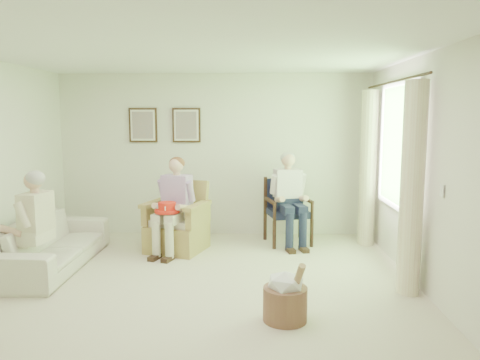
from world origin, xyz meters
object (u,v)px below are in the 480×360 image
(sofa, at_px, (52,243))
(person_wicker, at_px, (175,199))
(hatbox, at_px, (285,296))
(person_sofa, at_px, (32,220))
(red_hat, at_px, (167,208))
(wicker_armchair, at_px, (177,229))
(wood_armchair, at_px, (288,208))
(person_dark, at_px, (289,192))

(sofa, distance_m, person_wicker, 1.70)
(person_wicker, relative_size, hatbox, 2.15)
(sofa, bearing_deg, person_wicker, -65.09)
(sofa, bearing_deg, hatbox, -117.64)
(person_wicker, distance_m, person_sofa, 1.90)
(red_hat, bearing_deg, hatbox, -53.45)
(person_sofa, relative_size, hatbox, 2.07)
(person_sofa, bearing_deg, hatbox, 78.10)
(person_sofa, xyz_separation_m, red_hat, (1.40, 0.99, -0.05))
(wicker_armchair, height_order, red_hat, wicker_armchair)
(wicker_armchair, height_order, person_wicker, person_wicker)
(wood_armchair, height_order, red_hat, wood_armchair)
(wood_armchair, distance_m, red_hat, 1.89)
(person_sofa, bearing_deg, person_wicker, 136.16)
(person_dark, distance_m, red_hat, 1.83)
(wood_armchair, height_order, person_sofa, person_sofa)
(wood_armchair, bearing_deg, red_hat, -167.48)
(sofa, height_order, person_sofa, person_sofa)
(wood_armchair, relative_size, person_dark, 0.71)
(sofa, xyz_separation_m, person_dark, (3.10, 1.15, 0.49))
(wood_armchair, relative_size, hatbox, 1.57)
(sofa, distance_m, person_sofa, 0.65)
(sofa, height_order, person_dark, person_dark)
(sofa, xyz_separation_m, person_wicker, (1.48, 0.69, 0.46))
(wicker_armchair, xyz_separation_m, person_sofa, (-1.48, -1.32, 0.41))
(wicker_armchair, bearing_deg, sofa, -133.29)
(sofa, distance_m, hatbox, 3.26)
(wicker_armchair, bearing_deg, red_hat, -85.87)
(hatbox, bearing_deg, person_sofa, 160.70)
(wood_armchair, xyz_separation_m, person_dark, (0.00, -0.16, 0.27))
(wood_armchair, xyz_separation_m, red_hat, (-1.70, -0.82, 0.15))
(sofa, distance_m, red_hat, 1.53)
(wicker_armchair, xyz_separation_m, person_wicker, (0.00, -0.13, 0.46))
(wood_armchair, height_order, hatbox, wood_armchair)
(red_hat, bearing_deg, wicker_armchair, 76.38)
(wicker_armchair, distance_m, person_dark, 1.73)
(wicker_armchair, xyz_separation_m, wood_armchair, (1.62, 0.49, 0.21))
(wood_armchair, relative_size, red_hat, 2.83)
(person_dark, bearing_deg, sofa, -172.82)
(person_wicker, relative_size, person_sofa, 1.04)
(sofa, height_order, person_wicker, person_wicker)
(wood_armchair, bearing_deg, hatbox, -107.57)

